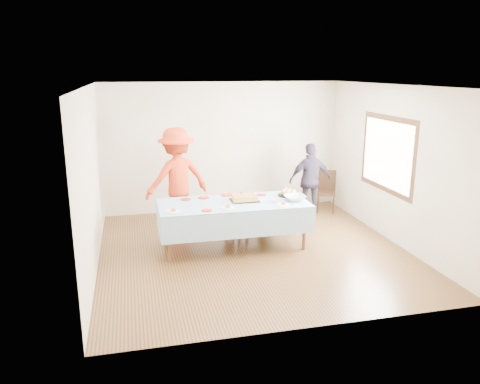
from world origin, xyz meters
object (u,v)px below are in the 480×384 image
at_px(dining_chair, 326,188).
at_px(adult_left, 177,178).
at_px(birthday_cake, 244,198).
at_px(party_table, 233,205).

distance_m(dining_chair, adult_left, 3.25).
distance_m(birthday_cake, dining_chair, 2.70).
bearing_deg(birthday_cake, adult_left, 129.85).
relative_size(birthday_cake, adult_left, 0.25).
xyz_separation_m(party_table, birthday_cake, (0.21, 0.06, 0.09)).
distance_m(party_table, birthday_cake, 0.23).
bearing_deg(dining_chair, birthday_cake, -119.98).
bearing_deg(adult_left, birthday_cake, 112.87).
xyz_separation_m(dining_chair, adult_left, (-3.20, -0.34, 0.47)).
xyz_separation_m(birthday_cake, dining_chair, (2.18, 1.55, -0.34)).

